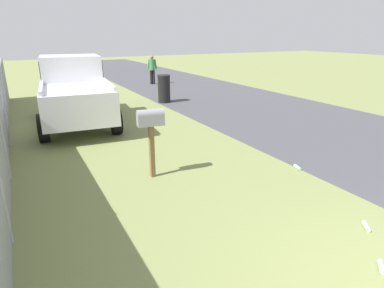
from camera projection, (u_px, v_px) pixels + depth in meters
road_asphalt at (322, 127)px, 10.02m from camera, size 60.00×6.12×0.01m
mailbox at (151, 123)px, 6.24m from camera, size 0.26×0.54×1.39m
pickup_truck at (74, 89)px, 10.25m from camera, size 4.99×2.55×2.09m
trash_bin at (164, 89)px, 13.49m from camera, size 0.53×0.53×1.14m
pedestrian at (152, 68)px, 18.28m from camera, size 0.30×0.54×1.59m
fence_section at (2, 120)px, 7.17m from camera, size 16.70×0.07×1.75m
litter_bottle_midfield_b at (297, 167)px, 6.95m from camera, size 0.23×0.13×0.07m
litter_bottle_midfield_a at (382, 267)px, 3.99m from camera, size 0.20×0.21×0.07m
litter_bottle_by_mailbox at (366, 226)px, 4.83m from camera, size 0.22×0.19×0.07m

